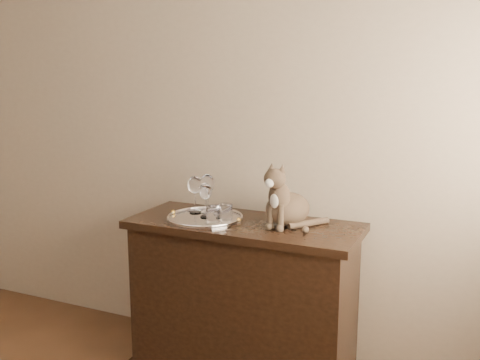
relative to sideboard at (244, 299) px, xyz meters
The scene contains 9 objects.
wall_back 1.15m from the sideboard, 152.68° to the left, with size 4.00×0.10×2.70m, color tan.
sideboard is the anchor object (origin of this frame).
tray 0.48m from the sideboard, behind, with size 0.40×0.40×0.01m, color silver.
wine_glass_a 0.62m from the sideboard, behind, with size 0.08×0.08×0.21m, color silver, non-canonical shape.
wine_glass_b 0.60m from the sideboard, 163.66° to the left, with size 0.08×0.08×0.21m, color white, non-canonical shape.
wine_glass_d 0.57m from the sideboard, behind, with size 0.07×0.07×0.18m, color white, non-canonical shape.
tumbler_a 0.50m from the sideboard, 142.14° to the right, with size 0.08×0.08×0.08m, color white.
tumbler_c 0.48m from the sideboard, 167.34° to the right, with size 0.07×0.07×0.08m, color silver.
cat 0.63m from the sideboard, 12.85° to the left, with size 0.33×0.30×0.33m, color #4E3D2F, non-canonical shape.
Camera 1 is at (1.67, -0.50, 1.59)m, focal length 40.00 mm.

